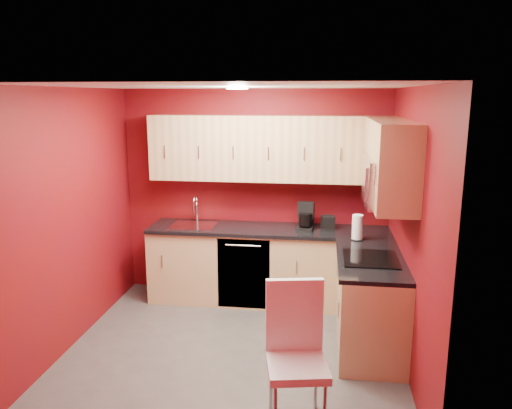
% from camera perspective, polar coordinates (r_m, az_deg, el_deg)
% --- Properties ---
extents(floor, '(3.20, 3.20, 0.00)m').
position_cam_1_polar(floor, '(5.08, -2.53, -16.11)').
color(floor, '#4C4846').
rests_on(floor, ground).
extents(ceiling, '(3.20, 3.20, 0.00)m').
position_cam_1_polar(ceiling, '(4.47, -2.84, 13.35)').
color(ceiling, white).
rests_on(ceiling, wall_back).
extents(wall_back, '(3.20, 0.00, 3.20)m').
position_cam_1_polar(wall_back, '(6.06, -0.10, 1.22)').
color(wall_back, '#650C09').
rests_on(wall_back, floor).
extents(wall_front, '(3.20, 0.00, 3.20)m').
position_cam_1_polar(wall_front, '(3.23, -7.57, -9.04)').
color(wall_front, '#650C09').
rests_on(wall_front, floor).
extents(wall_left, '(0.00, 3.00, 3.00)m').
position_cam_1_polar(wall_left, '(5.15, -20.47, -1.58)').
color(wall_left, '#650C09').
rests_on(wall_left, floor).
extents(wall_right, '(0.00, 3.00, 3.00)m').
position_cam_1_polar(wall_right, '(4.61, 17.30, -2.93)').
color(wall_right, '#650C09').
rests_on(wall_right, floor).
extents(base_cabinets_back, '(2.80, 0.60, 0.87)m').
position_cam_1_polar(base_cabinets_back, '(5.97, 1.42, -7.09)').
color(base_cabinets_back, tan).
rests_on(base_cabinets_back, floor).
extents(base_cabinets_right, '(0.60, 1.30, 0.87)m').
position_cam_1_polar(base_cabinets_right, '(5.07, 12.85, -11.03)').
color(base_cabinets_right, tan).
rests_on(base_cabinets_right, floor).
extents(countertop_back, '(2.80, 0.63, 0.04)m').
position_cam_1_polar(countertop_back, '(5.82, 1.42, -2.91)').
color(countertop_back, black).
rests_on(countertop_back, base_cabinets_back).
extents(countertop_right, '(0.63, 1.27, 0.04)m').
position_cam_1_polar(countertop_right, '(4.90, 12.94, -6.20)').
color(countertop_right, black).
rests_on(countertop_right, base_cabinets_right).
extents(upper_cabinets_back, '(2.80, 0.35, 0.75)m').
position_cam_1_polar(upper_cabinets_back, '(5.78, 1.63, 6.43)').
color(upper_cabinets_back, tan).
rests_on(upper_cabinets_back, wall_back).
extents(upper_cabinets_right, '(0.35, 1.55, 0.75)m').
position_cam_1_polar(upper_cabinets_right, '(4.90, 14.94, 5.69)').
color(upper_cabinets_right, tan).
rests_on(upper_cabinets_right, wall_right).
extents(microwave, '(0.42, 0.76, 0.42)m').
position_cam_1_polar(microwave, '(4.69, 14.75, 2.61)').
color(microwave, silver).
rests_on(microwave, upper_cabinets_right).
extents(cooktop, '(0.50, 0.55, 0.01)m').
position_cam_1_polar(cooktop, '(4.85, 12.93, -6.04)').
color(cooktop, black).
rests_on(cooktop, countertop_right).
extents(sink, '(0.52, 0.42, 0.35)m').
position_cam_1_polar(sink, '(5.98, -7.16, -2.03)').
color(sink, silver).
rests_on(sink, countertop_back).
extents(dishwasher_front, '(0.60, 0.02, 0.82)m').
position_cam_1_polar(dishwasher_front, '(5.73, -1.42, -7.93)').
color(dishwasher_front, black).
rests_on(dishwasher_front, base_cabinets_back).
extents(downlight, '(0.20, 0.20, 0.01)m').
position_cam_1_polar(downlight, '(4.76, -2.16, 13.12)').
color(downlight, white).
rests_on(downlight, ceiling).
extents(coffee_maker, '(0.21, 0.26, 0.31)m').
position_cam_1_polar(coffee_maker, '(5.75, 5.64, -1.36)').
color(coffee_maker, black).
rests_on(coffee_maker, countertop_back).
extents(napkin_holder, '(0.17, 0.17, 0.15)m').
position_cam_1_polar(napkin_holder, '(5.82, 8.22, -2.04)').
color(napkin_holder, black).
rests_on(napkin_holder, countertop_back).
extents(paper_towel, '(0.17, 0.17, 0.27)m').
position_cam_1_polar(paper_towel, '(5.43, 11.52, -2.57)').
color(paper_towel, silver).
rests_on(paper_towel, countertop_right).
extents(dining_chair, '(0.51, 0.53, 1.08)m').
position_cam_1_polar(dining_chair, '(3.83, 4.73, -17.12)').
color(dining_chair, silver).
rests_on(dining_chair, floor).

